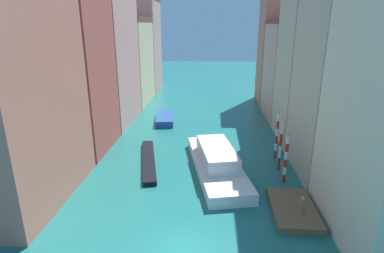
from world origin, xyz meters
name	(u,v)px	position (x,y,z in m)	size (l,w,h in m)	color
ground_plane	(200,125)	(0.00, 24.50, 0.00)	(154.00, 154.00, 0.00)	#1E6B66
building_left_1	(67,50)	(-13.17, 15.62, 10.54)	(7.49, 8.45, 21.06)	#B25147
building_left_2	(101,47)	(-13.17, 25.75, 10.18)	(7.49, 11.42, 20.34)	tan
building_left_3	(127,61)	(-13.17, 37.50, 7.14)	(7.49, 11.58, 14.25)	beige
building_left_4	(140,46)	(-13.17, 48.01, 9.00)	(7.49, 8.91, 17.99)	tan
building_right_1	(348,75)	(13.17, 11.81, 8.92)	(7.49, 9.07, 17.82)	#BCB299
building_right_2	(317,58)	(13.17, 20.61, 9.48)	(7.49, 8.38, 18.94)	#BCB299
building_right_3	(294,70)	(13.17, 29.97, 6.84)	(7.49, 10.19, 13.66)	tan
building_right_4	(282,46)	(13.17, 39.04, 9.65)	(7.49, 7.25, 19.28)	#C6705B
waterfront_dock	(293,209)	(7.66, 4.39, 0.25)	(3.08, 5.32, 0.51)	brown
person_on_dock	(302,206)	(7.95, 3.44, 1.14)	(0.36, 0.36, 1.37)	olive
mooring_pole_0	(286,157)	(7.96, 9.05, 2.35)	(0.33, 0.33, 4.59)	red
mooring_pole_1	(281,144)	(7.98, 11.49, 2.56)	(0.27, 0.27, 5.04)	red
mooring_pole_2	(277,134)	(8.18, 14.28, 2.52)	(0.27, 0.27, 4.96)	red
vaporetto_white	(217,161)	(2.14, 10.90, 0.92)	(6.23, 13.38, 2.39)	white
gondola_black	(149,160)	(-4.56, 12.25, 0.22)	(3.33, 9.91, 0.43)	black
motorboat_0	(165,118)	(-5.00, 25.96, 0.44)	(3.09, 6.37, 0.89)	#234C93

